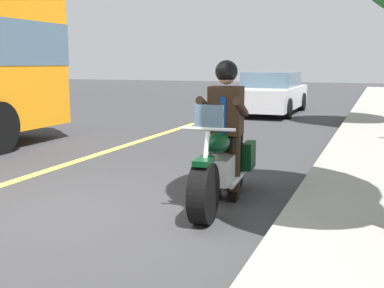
{
  "coord_description": "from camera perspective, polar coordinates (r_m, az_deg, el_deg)",
  "views": [
    {
      "loc": [
        4.61,
        2.91,
        1.7
      ],
      "look_at": [
        -0.75,
        0.84,
        0.75
      ],
      "focal_mm": 45.79,
      "sensor_mm": 36.0,
      "label": 1
    }
  ],
  "objects": [
    {
      "name": "motorcycle_main",
      "position": [
        6.01,
        3.51,
        -2.61
      ],
      "size": [
        2.22,
        0.7,
        1.26
      ],
      "color": "black",
      "rests_on": "ground_plane"
    },
    {
      "name": "car_silver",
      "position": [
        16.96,
        9.15,
        5.87
      ],
      "size": [
        4.6,
        1.92,
        1.4
      ],
      "color": "silver",
      "rests_on": "ground_plane"
    },
    {
      "name": "rider_main",
      "position": [
        6.1,
        3.94,
        3.12
      ],
      "size": [
        0.65,
        0.58,
        1.74
      ],
      "color": "black",
      "rests_on": "ground_plane"
    },
    {
      "name": "ground_plane",
      "position": [
        5.71,
        -10.74,
        -8.09
      ],
      "size": [
        80.0,
        80.0,
        0.0
      ],
      "primitive_type": "plane",
      "color": "#333335"
    }
  ]
}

